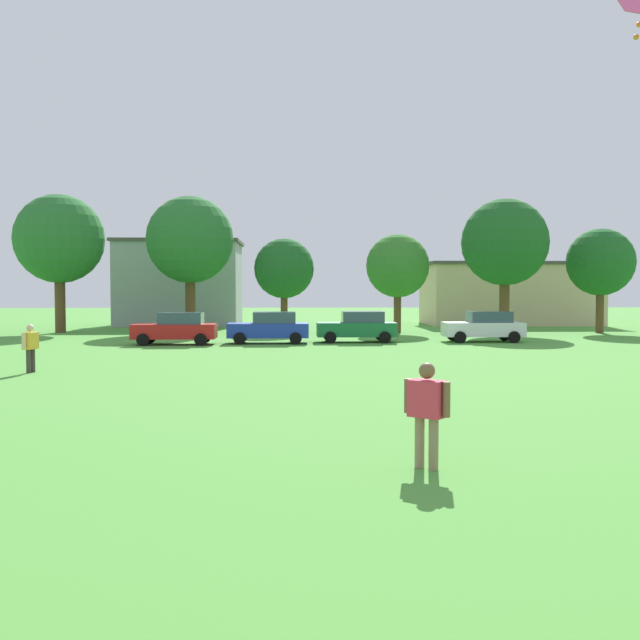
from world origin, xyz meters
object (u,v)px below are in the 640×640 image
at_px(parked_car_green_2, 358,326).
at_px(tree_center_left, 284,269).
at_px(bystander_near_trees, 30,344).
at_px(tree_right, 505,243).
at_px(adult_bystander, 427,406).
at_px(tree_left, 190,240).
at_px(tree_far_right, 601,262).
at_px(parked_car_blue_1, 270,327).
at_px(parked_car_red_0, 176,328).
at_px(parked_car_white_3, 484,326).
at_px(tree_far_left, 59,239).
at_px(tree_center_right, 398,266).

relative_size(parked_car_green_2, tree_center_left, 0.68).
relative_size(bystander_near_trees, tree_right, 0.19).
xyz_separation_m(adult_bystander, tree_left, (-9.03, 38.15, 5.14)).
xyz_separation_m(parked_car_green_2, tree_center_left, (-4.11, 9.76, 3.39)).
bearing_deg(tree_far_right, parked_car_blue_1, -158.97).
xyz_separation_m(adult_bystander, parked_car_red_0, (-8.21, 26.67, -0.18)).
bearing_deg(parked_car_white_3, adult_bystander, 73.25).
relative_size(bystander_near_trees, tree_far_right, 0.25).
distance_m(parked_car_green_2, tree_far_right, 18.75).
xyz_separation_m(adult_bystander, tree_far_right, (18.14, 35.63, 3.60)).
height_order(adult_bystander, tree_far_right, tree_far_right).
distance_m(parked_car_white_3, tree_center_left, 15.20).
relative_size(parked_car_red_0, tree_far_left, 0.47).
distance_m(parked_car_blue_1, parked_car_white_3, 11.75).
relative_size(parked_car_red_0, tree_center_left, 0.68).
bearing_deg(tree_far_left, adult_bystander, -64.87).
distance_m(parked_car_white_3, tree_far_left, 28.04).
bearing_deg(parked_car_blue_1, bystander_near_trees, 59.10).
height_order(parked_car_blue_1, tree_far_right, tree_far_right).
distance_m(parked_car_green_2, tree_center_right, 9.62).
bearing_deg(parked_car_green_2, parked_car_blue_1, 7.25).
relative_size(tree_center_left, tree_far_right, 0.92).
height_order(parked_car_green_2, tree_far_right, tree_far_right).
height_order(parked_car_white_3, tree_center_left, tree_center_left).
bearing_deg(tree_center_right, parked_car_white_3, -66.87).
distance_m(adult_bystander, parked_car_red_0, 27.90).
relative_size(parked_car_green_2, tree_center_right, 0.66).
xyz_separation_m(bystander_near_trees, parked_car_green_2, (12.75, 13.91, -0.15)).
bearing_deg(tree_center_right, tree_center_left, 168.87).
bearing_deg(parked_car_green_2, parked_car_red_0, 7.75).
distance_m(adult_bystander, tree_right, 37.19).
bearing_deg(parked_car_white_3, parked_car_green_2, -0.74).
height_order(parked_car_green_2, parked_car_white_3, same).
bearing_deg(tree_left, parked_car_blue_1, -62.19).
bearing_deg(tree_left, tree_right, -8.66).
relative_size(adult_bystander, tree_far_left, 0.19).
relative_size(tree_left, tree_center_right, 1.41).
distance_m(parked_car_white_3, tree_far_right, 13.00).
bearing_deg(tree_right, parked_car_red_0, -157.14).
bearing_deg(tree_left, tree_center_right, -7.74).
relative_size(tree_far_left, tree_left, 1.00).
xyz_separation_m(tree_center_left, tree_right, (14.25, -2.73, 1.63)).
xyz_separation_m(parked_car_red_0, tree_left, (-0.82, 11.48, 5.32)).
height_order(tree_center_right, tree_right, tree_right).
xyz_separation_m(bystander_near_trees, tree_far_right, (29.45, 21.56, 3.63)).
distance_m(tree_far_left, tree_center_left, 14.94).
bearing_deg(adult_bystander, tree_right, -69.47).
height_order(adult_bystander, tree_center_left, tree_center_left).
relative_size(tree_far_left, tree_center_left, 1.45).
relative_size(bystander_near_trees, tree_center_left, 0.27).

